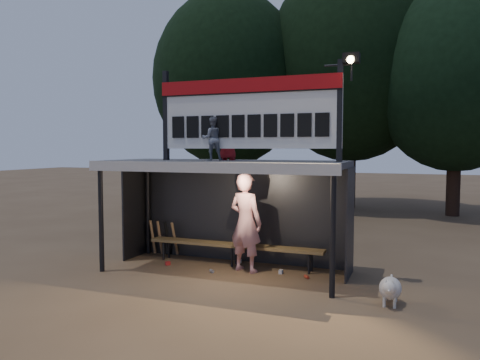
# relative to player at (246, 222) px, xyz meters

# --- Properties ---
(ground) EXTENTS (80.00, 80.00, 0.00)m
(ground) POSITION_rel_player_xyz_m (-0.41, -0.19, -1.03)
(ground) COLOR brown
(ground) RESTS_ON ground
(player) EXTENTS (0.86, 0.68, 2.07)m
(player) POSITION_rel_player_xyz_m (0.00, 0.00, 0.00)
(player) COLOR white
(player) RESTS_ON ground
(child_a) EXTENTS (0.55, 0.51, 0.90)m
(child_a) POSITION_rel_player_xyz_m (-0.64, -0.25, 1.74)
(child_a) COLOR slate
(child_a) RESTS_ON dugout_shelter
(child_b) EXTENTS (0.49, 0.33, 0.99)m
(child_b) POSITION_rel_player_xyz_m (-0.47, 0.17, 1.78)
(child_b) COLOR #A6191D
(child_b) RESTS_ON dugout_shelter
(dugout_shelter) EXTENTS (5.10, 2.08, 2.32)m
(dugout_shelter) POSITION_rel_player_xyz_m (-0.41, 0.06, 0.81)
(dugout_shelter) COLOR #414144
(dugout_shelter) RESTS_ON ground
(scoreboard_assembly) EXTENTS (4.10, 0.27, 1.99)m
(scoreboard_assembly) POSITION_rel_player_xyz_m (0.15, -0.20, 2.29)
(scoreboard_assembly) COLOR black
(scoreboard_assembly) RESTS_ON dugout_shelter
(bench) EXTENTS (4.00, 0.35, 0.48)m
(bench) POSITION_rel_player_xyz_m (-0.41, 0.36, -0.60)
(bench) COLOR olive
(bench) RESTS_ON ground
(tree_left) EXTENTS (6.46, 6.46, 9.27)m
(tree_left) POSITION_rel_player_xyz_m (-4.41, 9.81, 4.48)
(tree_left) COLOR black
(tree_left) RESTS_ON ground
(tree_mid) EXTENTS (7.22, 7.22, 10.36)m
(tree_mid) POSITION_rel_player_xyz_m (0.59, 11.31, 5.13)
(tree_mid) COLOR black
(tree_mid) RESTS_ON ground
(tree_right) EXTENTS (6.08, 6.08, 8.72)m
(tree_right) POSITION_rel_player_xyz_m (4.59, 10.31, 4.16)
(tree_right) COLOR black
(tree_right) RESTS_ON ground
(dog) EXTENTS (0.36, 0.81, 0.49)m
(dog) POSITION_rel_player_xyz_m (2.95, -1.13, -0.75)
(dog) COLOR beige
(dog) RESTS_ON ground
(bats) EXTENTS (0.67, 0.35, 0.84)m
(bats) POSITION_rel_player_xyz_m (-2.33, 0.63, -0.60)
(bats) COLOR #A3784C
(bats) RESTS_ON ground
(litter) EXTENTS (3.22, 1.08, 0.08)m
(litter) POSITION_rel_player_xyz_m (-0.16, 0.02, -0.99)
(litter) COLOR red
(litter) RESTS_ON ground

